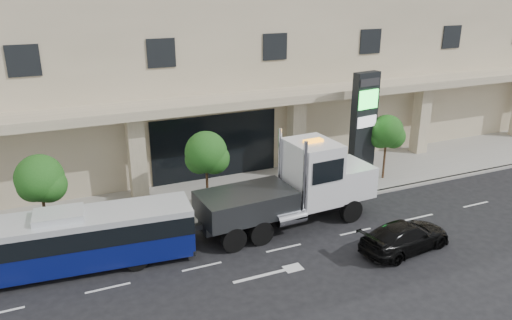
{
  "coord_description": "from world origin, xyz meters",
  "views": [
    {
      "loc": [
        -9.45,
        -19.76,
        11.76
      ],
      "look_at": [
        0.12,
        2.0,
        3.21
      ],
      "focal_mm": 35.0,
      "sensor_mm": 36.0,
      "label": 1
    }
  ],
  "objects_px": {
    "city_bus": "(62,241)",
    "tow_truck": "(296,188)",
    "black_sedan": "(405,236)",
    "signage_pylon": "(363,127)"
  },
  "relations": [
    {
      "from": "tow_truck",
      "to": "black_sedan",
      "type": "distance_m",
      "value": 5.71
    },
    {
      "from": "signage_pylon",
      "to": "tow_truck",
      "type": "bearing_deg",
      "value": -160.08
    },
    {
      "from": "tow_truck",
      "to": "signage_pylon",
      "type": "height_order",
      "value": "signage_pylon"
    },
    {
      "from": "tow_truck",
      "to": "signage_pylon",
      "type": "relative_size",
      "value": 1.58
    },
    {
      "from": "city_bus",
      "to": "tow_truck",
      "type": "xyz_separation_m",
      "value": [
        11.12,
        -0.03,
        0.56
      ]
    },
    {
      "from": "signage_pylon",
      "to": "city_bus",
      "type": "bearing_deg",
      "value": -177.36
    },
    {
      "from": "black_sedan",
      "to": "signage_pylon",
      "type": "xyz_separation_m",
      "value": [
        2.96,
        7.82,
        2.85
      ]
    },
    {
      "from": "black_sedan",
      "to": "signage_pylon",
      "type": "relative_size",
      "value": 0.7
    },
    {
      "from": "city_bus",
      "to": "tow_truck",
      "type": "distance_m",
      "value": 11.13
    },
    {
      "from": "tow_truck",
      "to": "signage_pylon",
      "type": "xyz_separation_m",
      "value": [
        6.34,
        3.4,
        1.56
      ]
    }
  ]
}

